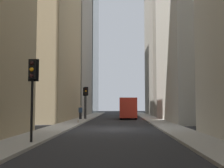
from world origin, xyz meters
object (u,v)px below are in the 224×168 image
at_px(traffic_light_midblock, 86,95).
at_px(pedestrian, 80,112).
at_px(discarded_bottle, 78,121).
at_px(traffic_light_far_junction, 85,96).
at_px(delivery_truck, 128,108).
at_px(traffic_light_foreground, 32,80).
at_px(sedan_black, 127,113).

relative_size(traffic_light_midblock, pedestrian, 2.41).
bearing_deg(traffic_light_midblock, discarded_bottle, -179.21).
bearing_deg(pedestrian, traffic_light_far_junction, -19.77).
relative_size(delivery_truck, traffic_light_foreground, 1.61).
height_order(delivery_truck, traffic_light_midblock, traffic_light_midblock).
distance_m(traffic_light_far_junction, pedestrian, 2.35).
distance_m(traffic_light_midblock, discarded_bottle, 7.76).
bearing_deg(delivery_truck, traffic_light_midblock, 122.77).
bearing_deg(traffic_light_foreground, sedan_black, -8.93).
distance_m(sedan_black, traffic_light_midblock, 12.44).
relative_size(traffic_light_far_junction, discarded_bottle, 14.91).
bearing_deg(pedestrian, traffic_light_midblock, -59.48).
bearing_deg(discarded_bottle, pedestrian, 6.16).
xyz_separation_m(traffic_light_midblock, traffic_light_far_junction, (0.72, 0.24, -0.02)).
height_order(traffic_light_midblock, pedestrian, traffic_light_midblock).
bearing_deg(sedan_black, traffic_light_midblock, 153.88).
distance_m(sedan_black, discarded_bottle, 18.91).
bearing_deg(traffic_light_midblock, pedestrian, 120.52).
distance_m(traffic_light_foreground, traffic_light_far_junction, 23.09).
relative_size(traffic_light_foreground, discarded_bottle, 14.86).
bearing_deg(sedan_black, traffic_light_far_junction, 151.25).
height_order(delivery_truck, pedestrian, delivery_truck).
xyz_separation_m(traffic_light_midblock, pedestrian, (-0.38, 0.64, -2.06)).
relative_size(sedan_black, pedestrian, 2.56).
height_order(delivery_truck, sedan_black, delivery_truck).
bearing_deg(discarded_bottle, delivery_truck, -26.30).
height_order(delivery_truck, traffic_light_far_junction, traffic_light_far_junction).
bearing_deg(delivery_truck, discarded_bottle, 153.70).
relative_size(traffic_light_foreground, traffic_light_midblock, 0.99).
bearing_deg(pedestrian, delivery_truck, -57.46).
height_order(traffic_light_foreground, traffic_light_midblock, traffic_light_midblock).
bearing_deg(traffic_light_foreground, traffic_light_far_junction, 0.94).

